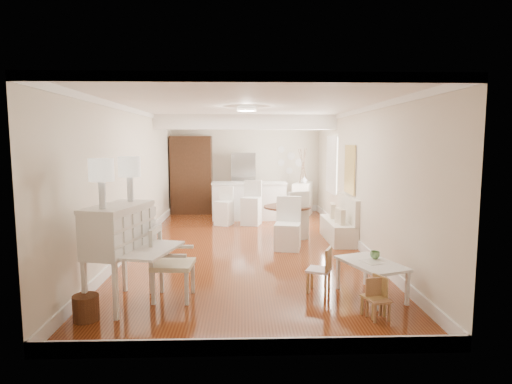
{
  "coord_description": "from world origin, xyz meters",
  "views": [
    {
      "loc": [
        -0.08,
        -8.58,
        2.15
      ],
      "look_at": [
        0.2,
        0.3,
        1.09
      ],
      "focal_mm": 30.0,
      "sensor_mm": 36.0,
      "label": 1
    }
  ],
  "objects": [
    {
      "name": "slip_chair_far",
      "position": [
        1.03,
        0.75,
        0.53
      ],
      "size": [
        0.68,
        0.69,
        1.07
      ],
      "primitive_type": "cube",
      "rotation": [
        0.0,
        0.0,
        -2.71
      ],
      "color": "silver",
      "rests_on": "ground"
    },
    {
      "name": "secretary_bureau",
      "position": [
        -1.7,
        -3.07,
        0.67
      ],
      "size": [
        1.28,
        1.29,
        1.34
      ],
      "primitive_type": "cube",
      "rotation": [
        0.0,
        0.0,
        -0.25
      ],
      "color": "white",
      "rests_on": "ground"
    },
    {
      "name": "kids_table",
      "position": [
        1.69,
        -2.89,
        0.25
      ],
      "size": [
        0.9,
        1.13,
        0.49
      ],
      "primitive_type": "cube",
      "rotation": [
        0.0,
        0.0,
        0.35
      ],
      "color": "silver",
      "rests_on": "ground"
    },
    {
      "name": "breakfast_counter",
      "position": [
        0.1,
        3.1,
        0.52
      ],
      "size": [
        2.05,
        0.65,
        1.03
      ],
      "primitive_type": "cube",
      "color": "white",
      "rests_on": "ground"
    },
    {
      "name": "bar_stool_left",
      "position": [
        -0.57,
        2.31,
        0.49
      ],
      "size": [
        0.51,
        0.51,
        0.99
      ],
      "primitive_type": "cube",
      "rotation": [
        0.0,
        0.0,
        -0.37
      ],
      "color": "white",
      "rests_on": "ground"
    },
    {
      "name": "fridge",
      "position": [
        0.3,
        4.15,
        0.9
      ],
      "size": [
        0.75,
        0.65,
        1.8
      ],
      "primitive_type": "imported",
      "color": "silver",
      "rests_on": "ground"
    },
    {
      "name": "wicker_basket",
      "position": [
        -1.98,
        -3.56,
        0.15
      ],
      "size": [
        0.38,
        0.38,
        0.31
      ],
      "primitive_type": "cylinder",
      "rotation": [
        0.0,
        0.0,
        0.25
      ],
      "color": "#57311B",
      "rests_on": "ground"
    },
    {
      "name": "bar_stool_right",
      "position": [
        0.14,
        2.32,
        0.57
      ],
      "size": [
        0.56,
        0.56,
        1.14
      ],
      "primitive_type": "cube",
      "rotation": [
        0.0,
        0.0,
        -0.27
      ],
      "color": "silver",
      "rests_on": "ground"
    },
    {
      "name": "dining_table",
      "position": [
        0.91,
        0.79,
        0.36
      ],
      "size": [
        1.25,
        1.25,
        0.72
      ],
      "primitive_type": "cylinder",
      "rotation": [
        0.0,
        0.0,
        0.21
      ],
      "color": "#4F2A19",
      "rests_on": "ground"
    },
    {
      "name": "banquette",
      "position": [
        1.99,
        0.5,
        0.49
      ],
      "size": [
        0.52,
        1.6,
        0.98
      ],
      "primitive_type": "cube",
      "color": "silver",
      "rests_on": "ground"
    },
    {
      "name": "gustavian_armchair",
      "position": [
        -1.03,
        -2.88,
        0.5
      ],
      "size": [
        0.61,
        0.61,
        1.0
      ],
      "primitive_type": "cube",
      "rotation": [
        0.0,
        0.0,
        1.5
      ],
      "color": "beige",
      "rests_on": "ground"
    },
    {
      "name": "pencil_cup",
      "position": [
        1.79,
        -2.72,
        0.55
      ],
      "size": [
        0.18,
        0.18,
        0.11
      ],
      "primitive_type": "imported",
      "rotation": [
        0.0,
        0.0,
        -0.37
      ],
      "color": "#6AA45F",
      "rests_on": "kids_table"
    },
    {
      "name": "pantry_cabinet",
      "position": [
        -1.6,
        4.18,
        1.15
      ],
      "size": [
        1.2,
        0.6,
        2.3
      ],
      "primitive_type": "cube",
      "color": "#381E11",
      "rests_on": "ground"
    },
    {
      "name": "kids_chair_b",
      "position": [
        1.0,
        -2.68,
        0.33
      ],
      "size": [
        0.42,
        0.42,
        0.66
      ],
      "primitive_type": "cube",
      "rotation": [
        0.0,
        0.0,
        -1.97
      ],
      "color": "#A77E4C",
      "rests_on": "ground"
    },
    {
      "name": "sideboard",
      "position": [
        1.66,
        3.67,
        0.48
      ],
      "size": [
        0.73,
        1.08,
        0.95
      ],
      "primitive_type": "cube",
      "rotation": [
        0.0,
        0.0,
        -0.31
      ],
      "color": "silver",
      "rests_on": "ground"
    },
    {
      "name": "room",
      "position": [
        0.04,
        0.32,
        1.98
      ],
      "size": [
        9.0,
        9.04,
        2.82
      ],
      "color": "brown",
      "rests_on": "ground"
    },
    {
      "name": "slip_chair_near",
      "position": [
        0.81,
        -0.24,
        0.52
      ],
      "size": [
        0.59,
        0.61,
        1.04
      ],
      "primitive_type": "cube",
      "rotation": [
        0.0,
        0.0,
        -0.2
      ],
      "color": "white",
      "rests_on": "ground"
    },
    {
      "name": "branch_vase",
      "position": [
        1.7,
        3.63,
        1.05
      ],
      "size": [
        0.21,
        0.21,
        0.19
      ],
      "primitive_type": "imported",
      "rotation": [
        0.0,
        0.0,
        0.12
      ],
      "color": "white",
      "rests_on": "sideboard"
    },
    {
      "name": "kids_chair_a",
      "position": [
        1.53,
        -3.55,
        0.25
      ],
      "size": [
        0.33,
        0.33,
        0.51
      ],
      "primitive_type": "cube",
      "rotation": [
        0.0,
        0.0,
        -1.1
      ],
      "color": "tan",
      "rests_on": "ground"
    },
    {
      "name": "kids_chair_c",
      "position": [
        1.56,
        -3.65,
        0.25
      ],
      "size": [
        0.28,
        0.28,
        0.49
      ],
      "primitive_type": "cube",
      "rotation": [
        0.0,
        0.0,
        0.21
      ],
      "color": "#9E6F47",
      "rests_on": "ground"
    }
  ]
}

